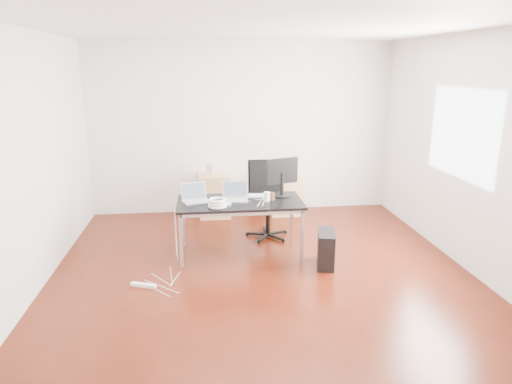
{
  "coord_description": "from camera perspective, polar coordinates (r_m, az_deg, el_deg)",
  "views": [
    {
      "loc": [
        -0.65,
        -5.03,
        2.4
      ],
      "look_at": [
        0.0,
        0.55,
        0.85
      ],
      "focal_mm": 32.0,
      "sensor_mm": 36.0,
      "label": 1
    }
  ],
  "objects": [
    {
      "name": "pc_tower",
      "position": [
        5.75,
        8.73,
        -7.03
      ],
      "size": [
        0.3,
        0.48,
        0.44
      ],
      "primitive_type": "cube",
      "rotation": [
        0.0,
        0.0,
        -0.23
      ],
      "color": "black",
      "rests_on": "ground"
    },
    {
      "name": "laptop_left",
      "position": [
        5.87,
        -7.58,
        -0.66
      ],
      "size": [
        0.39,
        0.34,
        0.23
      ],
      "rotation": [
        0.0,
        0.0,
        0.31
      ],
      "color": "silver",
      "rests_on": "desk"
    },
    {
      "name": "laptop_right",
      "position": [
        5.9,
        -2.64,
        -0.48
      ],
      "size": [
        0.36,
        0.29,
        0.23
      ],
      "rotation": [
        0.0,
        0.0,
        -0.12
      ],
      "color": "silver",
      "rests_on": "desk"
    },
    {
      "name": "filing_cabinet_left",
      "position": [
        7.54,
        -5.17,
        -0.39
      ],
      "size": [
        0.5,
        0.5,
        0.7
      ],
      "primitive_type": "cube",
      "color": "tan",
      "rests_on": "ground"
    },
    {
      "name": "desk",
      "position": [
        5.88,
        -2.02,
        -1.63
      ],
      "size": [
        1.6,
        0.8,
        0.73
      ],
      "color": "black",
      "rests_on": "ground"
    },
    {
      "name": "wastebasket",
      "position": [
        7.67,
        -0.03,
        -1.7
      ],
      "size": [
        0.26,
        0.26,
        0.28
      ],
      "primitive_type": "cylinder",
      "rotation": [
        0.0,
        0.0,
        0.07
      ],
      "color": "black",
      "rests_on": "ground"
    },
    {
      "name": "speaker",
      "position": [
        7.37,
        -5.88,
        2.73
      ],
      "size": [
        0.1,
        0.09,
        0.18
      ],
      "primitive_type": "cube",
      "rotation": [
        0.0,
        0.0,
        -0.13
      ],
      "color": "#9E9E9E",
      "rests_on": "filing_cabinet_left"
    },
    {
      "name": "filing_cabinet_right",
      "position": [
        7.66,
        3.6,
        -0.12
      ],
      "size": [
        0.5,
        0.5,
        0.7
      ],
      "primitive_type": "cube",
      "color": "tan",
      "rests_on": "ground"
    },
    {
      "name": "power_adapter",
      "position": [
        5.68,
        -3.56,
        -1.54
      ],
      "size": [
        0.08,
        0.08,
        0.03
      ],
      "primitive_type": "cube",
      "rotation": [
        0.0,
        0.0,
        -0.24
      ],
      "color": "white",
      "rests_on": "desk"
    },
    {
      "name": "office_chair",
      "position": [
        6.57,
        1.38,
        -0.43
      ],
      "size": [
        0.5,
        0.52,
        1.08
      ],
      "rotation": [
        0.0,
        0.0,
        0.04
      ],
      "color": "black",
      "rests_on": "ground"
    },
    {
      "name": "cup_brown",
      "position": [
        5.89,
        1.97,
        -0.54
      ],
      "size": [
        0.1,
        0.1,
        0.1
      ],
      "primitive_type": "cylinder",
      "rotation": [
        0.0,
        0.0,
        0.43
      ],
      "color": "#57311D",
      "rests_on": "desk"
    },
    {
      "name": "cable_coil",
      "position": [
        5.61,
        -4.84,
        -1.4
      ],
      "size": [
        0.24,
        0.24,
        0.11
      ],
      "rotation": [
        0.0,
        0.0,
        -0.11
      ],
      "color": "white",
      "rests_on": "desk"
    },
    {
      "name": "monitor",
      "position": [
        6.03,
        3.26,
        2.12
      ],
      "size": [
        0.44,
        0.26,
        0.51
      ],
      "rotation": [
        0.0,
        0.0,
        0.33
      ],
      "color": "black",
      "rests_on": "desk"
    },
    {
      "name": "cup_white",
      "position": [
        5.84,
        1.35,
        -0.59
      ],
      "size": [
        0.11,
        0.11,
        0.12
      ],
      "primitive_type": "cylinder",
      "rotation": [
        0.0,
        0.0,
        0.44
      ],
      "color": "white",
      "rests_on": "desk"
    },
    {
      "name": "room_shell",
      "position": [
        5.18,
        1.11,
        4.31
      ],
      "size": [
        5.0,
        5.0,
        5.0
      ],
      "color": "#3D1106",
      "rests_on": "ground"
    },
    {
      "name": "power_strip",
      "position": [
        5.4,
        -13.91,
        -11.24
      ],
      "size": [
        0.3,
        0.16,
        0.04
      ],
      "primitive_type": "cube",
      "rotation": [
        0.0,
        0.0,
        -0.35
      ],
      "color": "white",
      "rests_on": "ground"
    },
    {
      "name": "keyboard",
      "position": [
        6.06,
        -0.27,
        -0.46
      ],
      "size": [
        0.45,
        0.18,
        0.02
      ],
      "primitive_type": "cube",
      "rotation": [
        0.0,
        0.0,
        -0.09
      ],
      "color": "white",
      "rests_on": "desk"
    },
    {
      "name": "navy_garment",
      "position": [
        7.52,
        3.2,
        2.71
      ],
      "size": [
        0.32,
        0.27,
        0.09
      ],
      "primitive_type": "cube",
      "rotation": [
        0.0,
        0.0,
        -0.09
      ],
      "color": "black",
      "rests_on": "filing_cabinet_right"
    }
  ]
}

